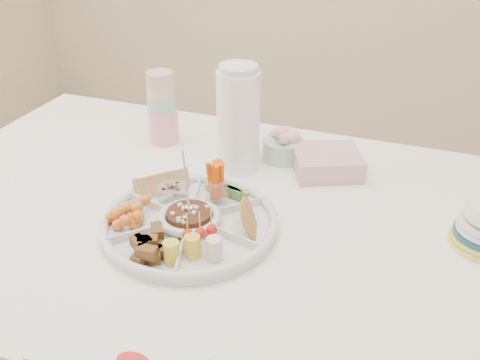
% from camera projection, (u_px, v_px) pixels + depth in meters
% --- Properties ---
extents(dining_table, '(1.52, 1.02, 0.76)m').
position_uv_depth(dining_table, '(209.00, 328.00, 1.43)').
color(dining_table, white).
rests_on(dining_table, floor).
extents(party_tray, '(0.46, 0.46, 0.04)m').
position_uv_depth(party_tray, '(190.00, 220.00, 1.16)').
color(party_tray, silver).
rests_on(party_tray, dining_table).
extents(bean_dip, '(0.12, 0.12, 0.04)m').
position_uv_depth(bean_dip, '(189.00, 217.00, 1.16)').
color(bean_dip, '#462713').
rests_on(bean_dip, party_tray).
extents(tortillas, '(0.12, 0.12, 0.06)m').
position_uv_depth(tortillas, '(249.00, 214.00, 1.14)').
color(tortillas, '#AC7D50').
rests_on(tortillas, party_tray).
extents(carrot_cucumber, '(0.13, 0.13, 0.09)m').
position_uv_depth(carrot_cucumber, '(224.00, 179.00, 1.23)').
color(carrot_cucumber, '#EA5102').
rests_on(carrot_cucumber, party_tray).
extents(pita_raisins, '(0.12, 0.12, 0.05)m').
position_uv_depth(pita_raisins, '(169.00, 184.00, 1.25)').
color(pita_raisins, '#B37C4B').
rests_on(pita_raisins, party_tray).
extents(cherries, '(0.14, 0.14, 0.04)m').
position_uv_depth(cherries, '(130.00, 213.00, 1.16)').
color(cherries, orange).
rests_on(cherries, party_tray).
extents(granola_chunks, '(0.13, 0.13, 0.05)m').
position_uv_depth(granola_chunks, '(148.00, 245.00, 1.06)').
color(granola_chunks, '#4F3C21').
rests_on(granola_chunks, party_tray).
extents(banana_tomato, '(0.12, 0.12, 0.08)m').
position_uv_depth(banana_tomato, '(213.00, 239.00, 1.04)').
color(banana_tomato, '#F8E869').
rests_on(banana_tomato, party_tray).
extents(cup_stack, '(0.11, 0.11, 0.23)m').
position_uv_depth(cup_stack, '(162.00, 104.00, 1.49)').
color(cup_stack, silver).
rests_on(cup_stack, dining_table).
extents(thermos, '(0.13, 0.13, 0.28)m').
position_uv_depth(thermos, '(238.00, 118.00, 1.34)').
color(thermos, white).
rests_on(thermos, dining_table).
extents(flower_bowl, '(0.12, 0.12, 0.08)m').
position_uv_depth(flower_bowl, '(283.00, 144.00, 1.44)').
color(flower_bowl, '#A0CBB9').
rests_on(flower_bowl, dining_table).
extents(napkin_stack, '(0.21, 0.20, 0.06)m').
position_uv_depth(napkin_stack, '(327.00, 162.00, 1.38)').
color(napkin_stack, '#D3A3B1').
rests_on(napkin_stack, dining_table).
extents(placemat, '(0.29, 0.11, 0.01)m').
position_uv_depth(placemat, '(117.00, 359.00, 0.86)').
color(placemat, white).
rests_on(placemat, dining_table).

